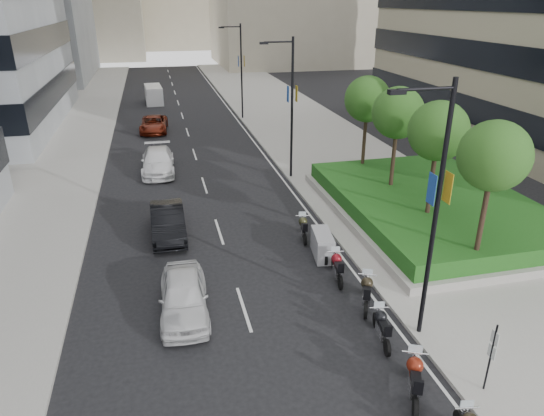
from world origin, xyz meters
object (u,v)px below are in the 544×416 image
object	(u,v)px
car_d	(154,124)
motorcycle_3	(366,292)
motorcycle_4	(337,267)
car_c	(158,161)
lamp_post_2	(240,67)
motorcycle_2	(382,327)
lamp_post_0	(433,204)
motorcycle_6	(303,228)
lamp_post_1	(290,102)
delivery_van	(154,95)
car_a	(184,296)
motorcycle_5	(322,245)
car_b	(168,222)
motorcycle_1	(414,378)
parking_sign	(491,354)

from	to	relation	value
car_d	motorcycle_3	bearing A→B (deg)	-71.38
motorcycle_3	motorcycle_4	world-z (taller)	motorcycle_3
car_c	car_d	xyz separation A→B (m)	(-0.10, 11.50, -0.08)
lamp_post_2	motorcycle_2	bearing A→B (deg)	-92.13
lamp_post_0	motorcycle_6	size ratio (longest dim) A/B	4.42
lamp_post_1	delivery_van	size ratio (longest dim) A/B	1.90
delivery_van	car_a	bearing A→B (deg)	-92.90
motorcycle_4	motorcycle_5	xyz separation A→B (m)	(0.03, 2.01, 0.02)
motorcycle_2	car_b	size ratio (longest dim) A/B	0.45
car_c	motorcycle_4	bearing A→B (deg)	-64.69
motorcycle_6	car_c	xyz separation A→B (m)	(-6.81, 12.06, 0.23)
lamp_post_0	car_b	xyz separation A→B (m)	(-8.18, 10.15, -4.30)
motorcycle_1	motorcycle_6	distance (m)	10.90
motorcycle_4	car_a	size ratio (longest dim) A/B	0.48
lamp_post_1	motorcycle_4	distance (m)	13.58
motorcycle_3	motorcycle_4	bearing A→B (deg)	35.01
lamp_post_1	car_a	distance (m)	16.41
lamp_post_0	motorcycle_3	world-z (taller)	lamp_post_0
lamp_post_0	motorcycle_5	bearing A→B (deg)	102.00
lamp_post_0	lamp_post_2	distance (m)	35.00
motorcycle_2	car_d	world-z (taller)	car_d
lamp_post_1	parking_sign	size ratio (longest dim) A/B	3.60
lamp_post_0	car_c	xyz separation A→B (m)	(-8.44, 20.38, -4.29)
car_a	car_d	bearing A→B (deg)	93.86
parking_sign	car_d	distance (m)	36.08
lamp_post_1	motorcycle_2	distance (m)	17.60
car_c	car_a	bearing A→B (deg)	-86.52
motorcycle_5	car_b	xyz separation A→B (m)	(-6.85, 3.89, 0.17)
car_b	motorcycle_2	bearing A→B (deg)	-56.17
lamp_post_0	motorcycle_2	size ratio (longest dim) A/B	4.33
lamp_post_0	car_b	size ratio (longest dim) A/B	1.94
lamp_post_1	parking_sign	world-z (taller)	lamp_post_1
car_b	car_d	distance (m)	21.73
car_a	car_b	xyz separation A→B (m)	(-0.30, 6.89, 0.01)
car_b	parking_sign	bearing A→B (deg)	-56.49
lamp_post_0	motorcycle_5	world-z (taller)	lamp_post_0
motorcycle_4	motorcycle_6	size ratio (longest dim) A/B	1.05
motorcycle_2	delivery_van	size ratio (longest dim) A/B	0.44
motorcycle_6	car_b	bearing A→B (deg)	84.48
motorcycle_4	car_b	bearing A→B (deg)	59.08
motorcycle_6	lamp_post_2	bearing A→B (deg)	6.62
car_a	car_b	size ratio (longest dim) A/B	0.96
lamp_post_0	car_a	size ratio (longest dim) A/B	2.02
lamp_post_0	parking_sign	world-z (taller)	lamp_post_0
parking_sign	motorcycle_2	distance (m)	3.72
lamp_post_2	delivery_van	size ratio (longest dim) A/B	1.90
parking_sign	motorcycle_4	bearing A→B (deg)	105.56
car_a	motorcycle_6	bearing A→B (deg)	41.49
motorcycle_2	car_a	bearing A→B (deg)	74.53
motorcycle_3	motorcycle_6	world-z (taller)	motorcycle_3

